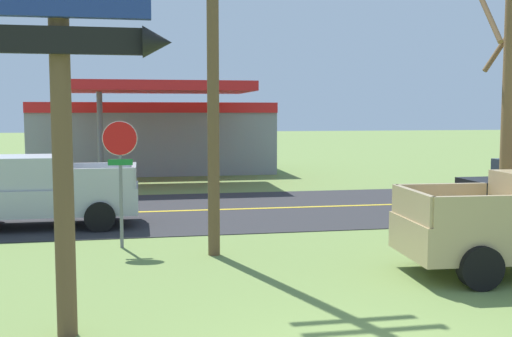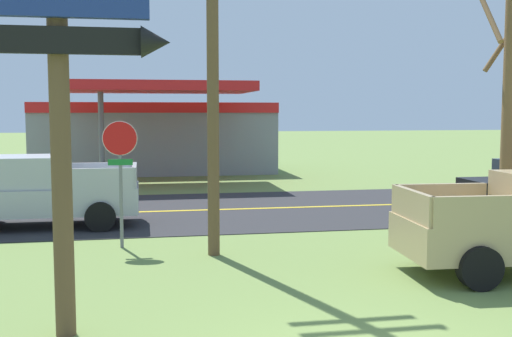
# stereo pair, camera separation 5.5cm
# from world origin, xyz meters

# --- Properties ---
(road_asphalt) EXTENTS (140.00, 8.00, 0.02)m
(road_asphalt) POSITION_xyz_m (0.00, 13.00, 0.01)
(road_asphalt) COLOR #2B2B2D
(road_asphalt) RESTS_ON ground
(road_centre_line) EXTENTS (126.00, 0.20, 0.01)m
(road_centre_line) POSITION_xyz_m (0.00, 13.00, 0.02)
(road_centre_line) COLOR gold
(road_centre_line) RESTS_ON road_asphalt
(motel_sign) EXTENTS (2.75, 0.54, 6.75)m
(motel_sign) POSITION_xyz_m (-3.71, 2.28, 4.61)
(motel_sign) COLOR brown
(motel_sign) RESTS_ON ground
(stop_sign) EXTENTS (0.80, 0.08, 2.95)m
(stop_sign) POSITION_xyz_m (-3.17, 8.00, 2.03)
(stop_sign) COLOR slate
(stop_sign) RESTS_ON ground
(utility_pole) EXTENTS (2.19, 0.26, 9.18)m
(utility_pole) POSITION_xyz_m (-1.15, 6.90, 4.93)
(utility_pole) COLOR brown
(utility_pole) RESTS_ON ground
(bare_tree) EXTENTS (1.59, 1.58, 6.98)m
(bare_tree) POSITION_xyz_m (5.73, 6.54, 3.37)
(bare_tree) COLOR brown
(bare_tree) RESTS_ON ground
(gas_station) EXTENTS (12.00, 11.50, 4.40)m
(gas_station) POSITION_xyz_m (-1.99, 26.23, 1.94)
(gas_station) COLOR gray
(gas_station) RESTS_ON ground
(pickup_silver_on_road) EXTENTS (5.20, 2.24, 1.96)m
(pickup_silver_on_road) POSITION_xyz_m (-5.47, 11.00, 0.96)
(pickup_silver_on_road) COLOR #A8AAAF
(pickup_silver_on_road) RESTS_ON ground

